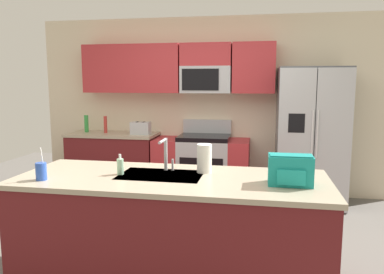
# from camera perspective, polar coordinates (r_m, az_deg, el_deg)

# --- Properties ---
(ground_plane) EXTENTS (9.00, 9.00, 0.00)m
(ground_plane) POSITION_cam_1_polar(r_m,az_deg,el_deg) (3.92, -1.99, -16.67)
(ground_plane) COLOR #66605B
(ground_plane) RESTS_ON ground
(kitchen_wall_unit) EXTENTS (5.20, 0.43, 2.60)m
(kitchen_wall_unit) POSITION_cam_1_polar(r_m,az_deg,el_deg) (5.63, 1.09, 6.46)
(kitchen_wall_unit) COLOR beige
(kitchen_wall_unit) RESTS_ON ground
(back_counter) EXTENTS (1.32, 0.63, 0.90)m
(back_counter) POSITION_cam_1_polar(r_m,az_deg,el_deg) (5.82, -11.77, -3.79)
(back_counter) COLOR maroon
(back_counter) RESTS_ON ground
(range_oven) EXTENTS (1.36, 0.61, 1.10)m
(range_oven) POSITION_cam_1_polar(r_m,az_deg,el_deg) (5.47, 1.48, -4.48)
(range_oven) COLOR #B7BABF
(range_oven) RESTS_ON ground
(refrigerator) EXTENTS (0.90, 0.76, 1.85)m
(refrigerator) POSITION_cam_1_polar(r_m,az_deg,el_deg) (5.29, 17.54, 0.00)
(refrigerator) COLOR #4C4F54
(refrigerator) RESTS_ON ground
(island_counter) EXTENTS (2.50, 0.96, 0.90)m
(island_counter) POSITION_cam_1_polar(r_m,az_deg,el_deg) (3.18, -3.12, -13.86)
(island_counter) COLOR maroon
(island_counter) RESTS_ON ground
(toaster) EXTENTS (0.28, 0.16, 0.18)m
(toaster) POSITION_cam_1_polar(r_m,az_deg,el_deg) (5.53, -7.80, 1.35)
(toaster) COLOR #B7BABF
(toaster) RESTS_ON back_counter
(pepper_mill) EXTENTS (0.05, 0.05, 0.25)m
(pepper_mill) POSITION_cam_1_polar(r_m,az_deg,el_deg) (5.78, -12.98, 1.85)
(pepper_mill) COLOR #B2332D
(pepper_mill) RESTS_ON back_counter
(bottle_green) EXTENTS (0.06, 0.06, 0.26)m
(bottle_green) POSITION_cam_1_polar(r_m,az_deg,el_deg) (5.96, -15.71, 1.97)
(bottle_green) COLOR green
(bottle_green) RESTS_ON back_counter
(sink_faucet) EXTENTS (0.08, 0.21, 0.28)m
(sink_faucet) POSITION_cam_1_polar(r_m,az_deg,el_deg) (3.21, -4.03, -2.23)
(sink_faucet) COLOR #B7BABF
(sink_faucet) RESTS_ON island_counter
(drink_cup_blue) EXTENTS (0.08, 0.08, 0.26)m
(drink_cup_blue) POSITION_cam_1_polar(r_m,az_deg,el_deg) (3.15, -21.89, -4.83)
(drink_cup_blue) COLOR blue
(drink_cup_blue) RESTS_ON island_counter
(soap_dispenser) EXTENTS (0.06, 0.06, 0.17)m
(soap_dispenser) POSITION_cam_1_polar(r_m,az_deg,el_deg) (3.16, -10.82, -4.38)
(soap_dispenser) COLOR #A5D8B2
(soap_dispenser) RESTS_ON island_counter
(paper_towel_roll) EXTENTS (0.12, 0.12, 0.24)m
(paper_towel_roll) POSITION_cam_1_polar(r_m,az_deg,el_deg) (3.16, 1.89, -3.26)
(paper_towel_roll) COLOR white
(paper_towel_roll) RESTS_ON island_counter
(backpack) EXTENTS (0.32, 0.22, 0.23)m
(backpack) POSITION_cam_1_polar(r_m,az_deg,el_deg) (2.88, 14.68, -4.76)
(backpack) COLOR teal
(backpack) RESTS_ON island_counter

